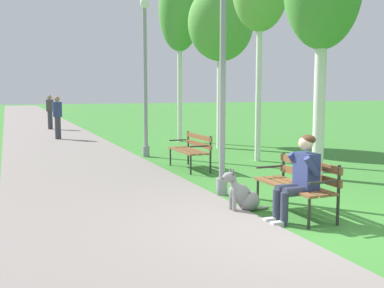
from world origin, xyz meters
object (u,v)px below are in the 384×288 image
birch_tree_fourth (221,25)px  birch_tree_fifth (180,11)px  park_bench_near (298,181)px  lamp_post_near (223,79)px  pedestrian_further_distant (50,112)px  lamp_post_mid (145,76)px  dog_grey (243,195)px  person_seated_on_near_bench (300,175)px  park_bench_mid (192,148)px  pedestrian_distant (58,118)px

birch_tree_fourth → birch_tree_fifth: birch_tree_fifth is taller
park_bench_near → lamp_post_near: (-0.49, 1.63, 1.55)m
pedestrian_further_distant → park_bench_near: bearing=-82.8°
park_bench_near → lamp_post_near: 2.30m
park_bench_near → lamp_post_mid: 7.01m
park_bench_near → dog_grey: size_ratio=1.81×
park_bench_near → person_seated_on_near_bench: size_ratio=1.20×
park_bench_mid → lamp_post_near: 3.19m
lamp_post_near → birch_tree_fourth: size_ratio=0.77×
birch_tree_fourth → pedestrian_distant: birch_tree_fourth is taller
person_seated_on_near_bench → pedestrian_distant: (-2.06, 12.58, 0.16)m
park_bench_mid → pedestrian_further_distant: 12.80m
park_bench_mid → pedestrian_further_distant: (-2.16, 12.61, 0.33)m
person_seated_on_near_bench → park_bench_mid: bearing=87.3°
lamp_post_mid → birch_tree_fourth: size_ratio=0.85×
pedestrian_distant → lamp_post_mid: bearing=-71.3°
dog_grey → lamp_post_mid: 6.64m
park_bench_mid → lamp_post_near: (-0.51, -2.74, 1.55)m
person_seated_on_near_bench → pedestrian_further_distant: 17.42m
park_bench_mid → birch_tree_fourth: birch_tree_fourth is taller
lamp_post_near → birch_tree_fifth: bearing=74.6°
person_seated_on_near_bench → birch_tree_fourth: 9.12m
birch_tree_fifth → pedestrian_distant: birch_tree_fifth is taller
dog_grey → pedestrian_distant: (-1.57, 11.80, 0.58)m
pedestrian_distant → pedestrian_further_distant: 4.73m
park_bench_near → birch_tree_fourth: size_ratio=0.29×
dog_grey → pedestrian_distant: 11.92m
dog_grey → birch_tree_fifth: 10.87m
person_seated_on_near_bench → dog_grey: person_seated_on_near_bench is taller
lamp_post_near → pedestrian_further_distant: 15.49m
park_bench_mid → lamp_post_near: lamp_post_near is taller
park_bench_mid → pedestrian_further_distant: bearing=99.7°
lamp_post_near → lamp_post_mid: 5.15m
park_bench_near → person_seated_on_near_bench: bearing=-122.4°
dog_grey → birch_tree_fifth: (2.53, 9.61, 4.41)m
birch_tree_fourth → pedestrian_further_distant: (-4.53, 9.19, -3.10)m
park_bench_mid → person_seated_on_near_bench: person_seated_on_near_bench is taller
park_bench_near → pedestrian_distant: pedestrian_distant is taller
person_seated_on_near_bench → pedestrian_further_distant: pedestrian_further_distant is taller
pedestrian_further_distant → birch_tree_fifth: bearing=-60.1°
person_seated_on_near_bench → pedestrian_distant: size_ratio=0.76×
pedestrian_distant → pedestrian_further_distant: bearing=88.5°
birch_tree_fourth → pedestrian_distant: size_ratio=3.14×
park_bench_mid → birch_tree_fifth: size_ratio=0.24×
person_seated_on_near_bench → park_bench_near: bearing=57.6°
lamp_post_mid → birch_tree_fourth: 3.41m
lamp_post_mid → lamp_post_near: bearing=-90.9°
park_bench_mid → dog_grey: size_ratio=1.81×
birch_tree_fourth → birch_tree_fifth: (-0.55, 2.27, 0.73)m
park_bench_near → lamp_post_mid: (-0.42, 6.77, 1.76)m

